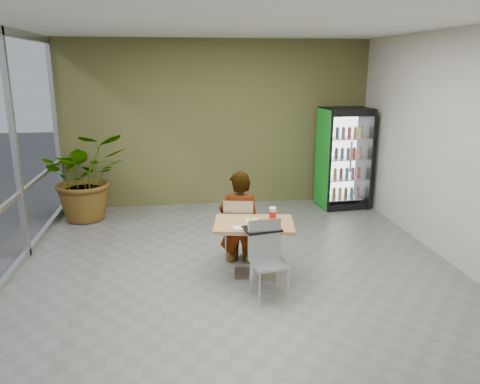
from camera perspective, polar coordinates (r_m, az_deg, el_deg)
name	(u,v)px	position (r m, az deg, el deg)	size (l,w,h in m)	color
ground	(241,278)	(6.25, 0.11, -10.41)	(7.00, 7.00, 0.00)	slate
room_envelope	(241,158)	(5.74, 0.12, 4.16)	(6.00, 7.00, 3.20)	silver
dining_table	(254,238)	(6.08, 1.70, -5.65)	(1.11, 0.86, 0.75)	tan
chair_far	(239,225)	(6.55, -0.16, -4.07)	(0.48, 0.49, 0.92)	#B5B8BB
chair_near	(267,253)	(5.62, 3.29, -7.39)	(0.46, 0.46, 0.92)	#B5B8BB
seated_woman	(240,227)	(6.60, -0.05, -4.23)	(0.59, 0.38, 1.61)	black
pizza_plate	(254,220)	(6.04, 1.76, -3.47)	(0.32, 0.27, 0.03)	white
soda_cup	(273,214)	(6.10, 4.01, -2.70)	(0.09, 0.09, 0.17)	white
napkin_stack	(239,228)	(5.78, -0.09, -4.41)	(0.15, 0.15, 0.02)	white
cafeteria_tray	(262,229)	(5.74, 2.66, -4.51)	(0.44, 0.32, 0.02)	black
beverage_fridge	(344,158)	(9.29, 12.54, 4.04)	(0.94, 0.75, 1.93)	black
potted_plant	(86,176)	(8.77, -18.27, 1.83)	(1.43, 1.23, 1.58)	#3B6F2C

